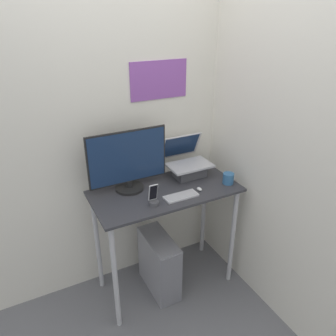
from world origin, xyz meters
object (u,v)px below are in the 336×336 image
object	(u,v)px
keyboard	(181,196)
computer_tower	(159,264)
mouse	(199,189)
cell_phone	(154,199)
monitor	(128,163)
laptop	(188,166)

from	to	relation	value
keyboard	computer_tower	size ratio (longest dim) A/B	0.49
mouse	cell_phone	bearing A→B (deg)	-176.39
keyboard	monitor	bearing A→B (deg)	135.32
computer_tower	keyboard	bearing A→B (deg)	-42.90
keyboard	cell_phone	bearing A→B (deg)	-179.59
cell_phone	monitor	bearing A→B (deg)	103.77
keyboard	cell_phone	size ratio (longest dim) A/B	1.59
cell_phone	computer_tower	distance (m)	0.73
keyboard	computer_tower	distance (m)	0.70
mouse	cell_phone	xyz separation A→B (m)	(-0.39, -0.02, 0.03)
mouse	computer_tower	world-z (taller)	mouse
mouse	computer_tower	bearing A→B (deg)	162.25
laptop	computer_tower	world-z (taller)	laptop
monitor	cell_phone	xyz separation A→B (m)	(0.07, -0.29, -0.17)
laptop	cell_phone	xyz separation A→B (m)	(-0.44, -0.29, -0.04)
mouse	cell_phone	distance (m)	0.39
monitor	mouse	world-z (taller)	monitor
computer_tower	mouse	bearing A→B (deg)	-17.75
mouse	laptop	bearing A→B (deg)	78.83
cell_phone	keyboard	bearing A→B (deg)	0.41
keyboard	computer_tower	world-z (taller)	keyboard
monitor	cell_phone	bearing A→B (deg)	-76.23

